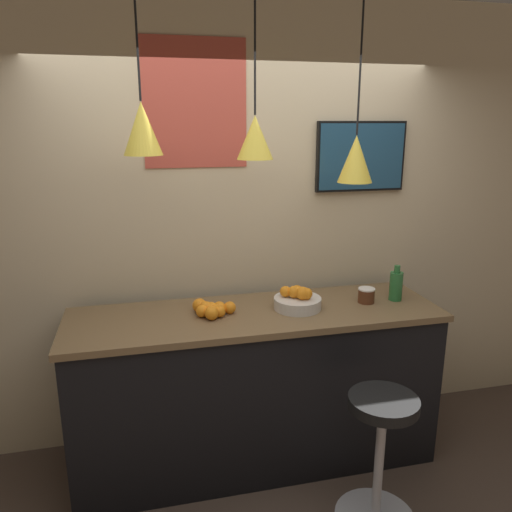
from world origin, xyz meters
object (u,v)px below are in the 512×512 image
at_px(juice_bottle, 396,285).
at_px(mounted_tv, 361,157).
at_px(bar_stool, 380,443).
at_px(spread_jar, 366,295).
at_px(fruit_bowl, 298,300).

bearing_deg(juice_bottle, mounted_tv, 104.91).
xyz_separation_m(bar_stool, juice_bottle, (0.40, 0.67, 0.63)).
height_order(juice_bottle, spread_jar, juice_bottle).
bearing_deg(spread_jar, mounted_tv, 76.27).
distance_m(bar_stool, spread_jar, 0.91).
height_order(bar_stool, fruit_bowl, fruit_bowl).
distance_m(bar_stool, fruit_bowl, 0.92).
height_order(juice_bottle, mounted_tv, mounted_tv).
bearing_deg(mounted_tv, juice_bottle, -75.09).
distance_m(juice_bottle, mounted_tv, 0.89).
distance_m(bar_stool, juice_bottle, 1.00).
xyz_separation_m(spread_jar, mounted_tv, (0.10, 0.40, 0.84)).
xyz_separation_m(bar_stool, mounted_tv, (0.30, 1.06, 1.42)).
xyz_separation_m(bar_stool, spread_jar, (0.20, 0.67, 0.58)).
relative_size(fruit_bowl, juice_bottle, 1.26).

